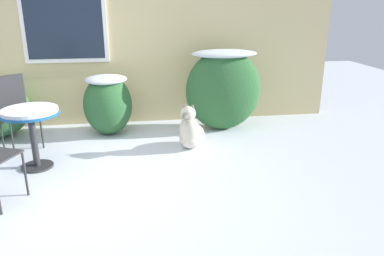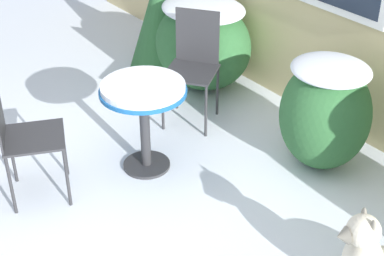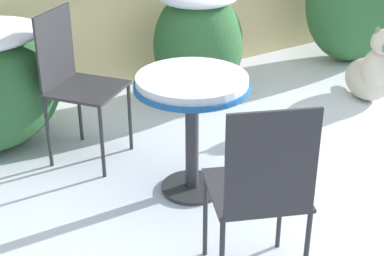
{
  "view_description": "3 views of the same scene",
  "coord_description": "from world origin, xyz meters",
  "views": [
    {
      "loc": [
        0.78,
        -3.89,
        1.9
      ],
      "look_at": [
        1.49,
        0.89,
        0.27
      ],
      "focal_mm": 35.0,
      "sensor_mm": 36.0,
      "label": 1
    },
    {
      "loc": [
        2.82,
        -1.52,
        2.75
      ],
      "look_at": [
        0.0,
        0.6,
        0.55
      ],
      "focal_mm": 55.0,
      "sensor_mm": 36.0,
      "label": 2
    },
    {
      "loc": [
        -2.12,
        -2.05,
        1.94
      ],
      "look_at": [
        -0.46,
        0.5,
        0.42
      ],
      "focal_mm": 55.0,
      "sensor_mm": 36.0,
      "label": 3
    }
  ],
  "objects": [
    {
      "name": "ground_plane",
      "position": [
        0.0,
        0.0,
        0.0
      ],
      "size": [
        16.0,
        16.0,
        0.0
      ],
      "primitive_type": "plane",
      "color": "silver"
    },
    {
      "name": "patio_chair_far_side",
      "position": [
        -0.68,
        -0.39,
        0.55
      ],
      "size": [
        0.56,
        0.56,
        0.98
      ],
      "rotation": [
        0.0,
        0.0,
        2.73
      ],
      "color": "#2D2D30",
      "rests_on": "ground_plane"
    },
    {
      "name": "shrub_middle",
      "position": [
        0.33,
        1.63,
        0.48
      ],
      "size": [
        0.71,
        0.68,
        0.89
      ],
      "color": "#2D6033",
      "rests_on": "ground_plane"
    },
    {
      "name": "patio_table",
      "position": [
        -0.46,
        0.5,
        0.6
      ],
      "size": [
        0.66,
        0.66,
        0.74
      ],
      "color": "#2D2D30",
      "rests_on": "ground_plane"
    },
    {
      "name": "dog",
      "position": [
        1.47,
        0.84,
        0.23
      ],
      "size": [
        0.5,
        0.65,
        0.65
      ],
      "rotation": [
        0.0,
        0.0,
        -0.43
      ],
      "color": "beige",
      "rests_on": "ground_plane"
    },
    {
      "name": "patio_chair_near_table",
      "position": [
        -0.85,
        1.26,
        0.55
      ],
      "size": [
        0.59,
        0.59,
        0.98
      ],
      "rotation": [
        0.0,
        0.0,
        0.63
      ],
      "color": "#2D2D30",
      "rests_on": "ground_plane"
    }
  ]
}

